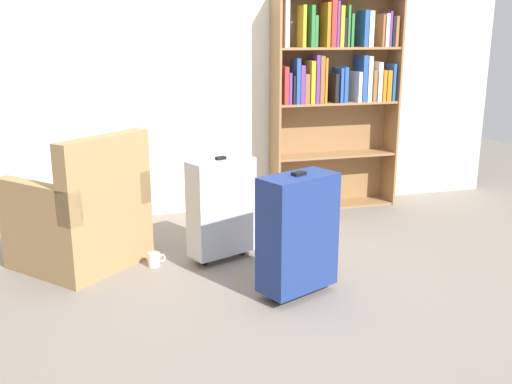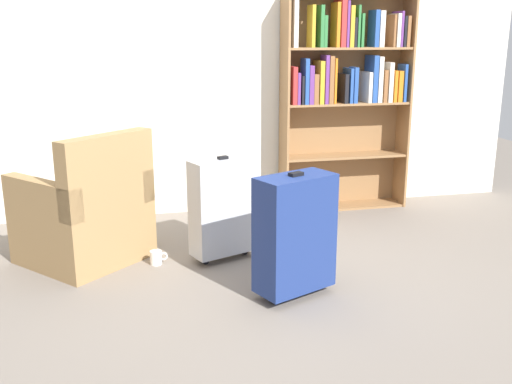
{
  "view_description": "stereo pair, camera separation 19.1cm",
  "coord_description": "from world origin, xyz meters",
  "views": [
    {
      "loc": [
        -1.07,
        -3.07,
        1.52
      ],
      "look_at": [
        -0.09,
        0.37,
        0.55
      ],
      "focal_mm": 41.3,
      "sensor_mm": 36.0,
      "label": 1
    },
    {
      "loc": [
        -0.89,
        -3.12,
        1.52
      ],
      "look_at": [
        -0.09,
        0.37,
        0.55
      ],
      "focal_mm": 41.3,
      "sensor_mm": 36.0,
      "label": 2
    }
  ],
  "objects": [
    {
      "name": "suitcase_navy_blue",
      "position": [
        0.05,
        -0.01,
        0.39
      ],
      "size": [
        0.52,
        0.4,
        0.76
      ],
      "color": "navy",
      "rests_on": "ground"
    },
    {
      "name": "mug",
      "position": [
        -0.72,
        0.67,
        0.05
      ],
      "size": [
        0.12,
        0.08,
        0.1
      ],
      "color": "white",
      "rests_on": "ground"
    },
    {
      "name": "bookshelf",
      "position": [
        1.0,
        1.69,
        1.09
      ],
      "size": [
        1.12,
        0.27,
        1.84
      ],
      "color": "olive",
      "rests_on": "ground"
    },
    {
      "name": "back_wall",
      "position": [
        0.0,
        1.88,
        1.3
      ],
      "size": [
        5.26,
        0.1,
        2.6
      ],
      "primitive_type": "cube",
      "color": "silver",
      "rests_on": "ground"
    },
    {
      "name": "suitcase_silver",
      "position": [
        -0.25,
        0.67,
        0.38
      ],
      "size": [
        0.49,
        0.34,
        0.73
      ],
      "color": "#B7BABF",
      "rests_on": "ground"
    },
    {
      "name": "ground_plane",
      "position": [
        0.0,
        0.0,
        0.0
      ],
      "size": [
        9.2,
        9.2,
        0.0
      ],
      "primitive_type": "plane",
      "color": "slate"
    },
    {
      "name": "armchair",
      "position": [
        -1.17,
        0.85,
        0.32
      ],
      "size": [
        0.99,
        0.99,
        0.9
      ],
      "color": "#9E7A4C",
      "rests_on": "ground"
    }
  ]
}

